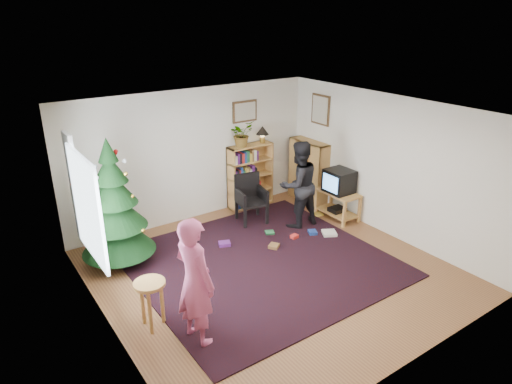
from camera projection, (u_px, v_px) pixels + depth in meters
floor at (272, 271)px, 7.13m from camera, size 5.00×5.00×0.00m
ceiling at (274, 113)px, 6.19m from camera, size 5.00×5.00×0.00m
wall_back at (193, 155)px, 8.56m from camera, size 5.00×0.02×2.50m
wall_front at (416, 273)px, 4.75m from camera, size 5.00×0.02×2.50m
wall_left at (102, 244)px, 5.34m from camera, size 0.02×5.00×2.50m
wall_right at (387, 166)px, 7.98m from camera, size 0.02×5.00×2.50m
rug at (261, 262)px, 7.35m from camera, size 3.80×3.60×0.02m
window_pane at (87, 207)px, 5.72m from camera, size 0.04×1.20×1.40m
curtain at (75, 190)px, 6.27m from camera, size 0.06×0.35×1.60m
picture_back at (245, 111)px, 8.89m from camera, size 0.55×0.03×0.42m
picture_right at (321, 110)px, 9.04m from camera, size 0.03×0.50×0.60m
christmas_tree at (115, 213)px, 7.05m from camera, size 1.15×1.15×2.08m
bookshelf_back at (250, 175)px, 9.28m from camera, size 0.95×0.30×1.30m
bookshelf_right at (308, 170)px, 9.55m from camera, size 0.30×0.95×1.30m
tv_stand at (338, 203)px, 8.83m from camera, size 0.46×0.83×0.55m
crt_tv at (339, 181)px, 8.66m from camera, size 0.47×0.50×0.44m
armchair at (249, 197)px, 8.66m from camera, size 0.59×0.60×0.92m
stool at (150, 292)px, 5.71m from camera, size 0.40×0.40×0.66m
person_standing at (195, 282)px, 5.37m from camera, size 0.51×0.67×1.65m
person_by_chair at (298, 185)px, 8.34m from camera, size 0.82×0.65×1.64m
potted_plant at (242, 134)px, 8.85m from camera, size 0.53×0.49×0.51m
table_lamp at (262, 131)px, 9.12m from camera, size 0.26×0.26×0.34m
floor_clutter at (290, 234)px, 8.23m from camera, size 2.39×0.97×0.08m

